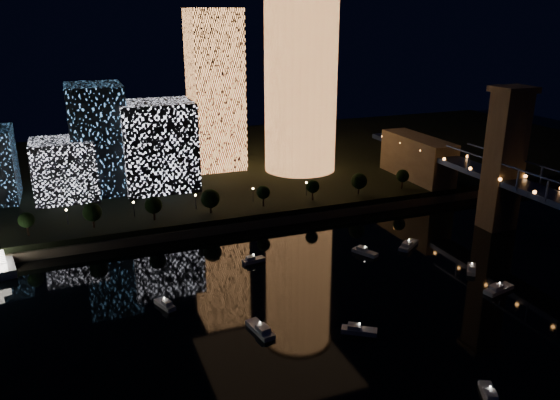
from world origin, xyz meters
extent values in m
plane|color=black|center=(0.00, 0.00, 0.00)|extent=(520.00, 520.00, 0.00)
cube|color=black|center=(0.00, 160.00, 2.50)|extent=(420.00, 160.00, 5.00)
cube|color=#6B5E4C|center=(0.00, 82.00, 1.50)|extent=(420.00, 6.00, 3.00)
cylinder|color=#FF9B51|center=(23.17, 131.34, 44.83)|extent=(32.00, 32.00, 79.66)
cube|color=#FF9B51|center=(-10.98, 148.89, 40.17)|extent=(22.11, 22.11, 70.34)
cube|color=white|center=(-41.43, 125.83, 22.60)|extent=(28.59, 24.20, 35.19)
cube|color=#5196DC|center=(-63.73, 131.84, 26.13)|extent=(21.13, 27.47, 42.26)
cube|color=white|center=(-77.37, 125.00, 16.46)|extent=(22.92, 20.84, 22.92)
cube|color=#6B5E4C|center=(65.00, 50.00, 24.00)|extent=(11.00, 9.00, 48.00)
cube|color=#6B5E4C|center=(65.00, 50.00, 49.00)|extent=(13.00, 11.00, 2.00)
cube|color=#6B5E4C|center=(65.00, 100.00, 11.50)|extent=(12.00, 40.00, 23.00)
cube|color=navy|center=(60.00, 36.00, 21.50)|extent=(0.50, 0.50, 7.00)
cube|color=navy|center=(60.00, 60.00, 21.50)|extent=(0.50, 0.50, 7.00)
sphere|color=orange|center=(59.50, 45.00, 19.80)|extent=(1.20, 1.20, 1.20)
sphere|color=orange|center=(59.50, 90.00, 19.80)|extent=(1.20, 1.20, 1.20)
cube|color=silver|center=(-14.64, 6.45, 0.60)|extent=(8.58, 6.87, 1.20)
cube|color=silver|center=(-15.71, 7.14, 1.70)|extent=(3.68, 3.46, 1.00)
sphere|color=white|center=(-14.64, 6.45, 2.60)|extent=(0.36, 0.36, 0.36)
cube|color=silver|center=(32.90, 24.01, 0.60)|extent=(6.57, 7.17, 1.20)
cube|color=silver|center=(32.18, 23.17, 1.70)|extent=(3.13, 3.21, 1.00)
sphere|color=white|center=(32.90, 24.01, 2.60)|extent=(0.36, 0.36, 0.36)
cube|color=silver|center=(-25.57, 53.19, 0.60)|extent=(7.29, 3.30, 1.20)
cube|color=silver|center=(-26.61, 53.03, 1.70)|extent=(2.71, 2.18, 1.00)
sphere|color=white|center=(-25.57, 53.19, 2.60)|extent=(0.36, 0.36, 0.36)
cube|color=silver|center=(-2.06, -23.47, 0.60)|extent=(5.82, 8.10, 1.20)
cube|color=silver|center=(-2.60, -24.51, 1.70)|extent=(3.07, 3.37, 1.00)
sphere|color=white|center=(-2.06, -23.47, 2.60)|extent=(0.36, 0.36, 0.36)
cube|color=silver|center=(25.59, 45.92, 0.60)|extent=(9.77, 8.16, 1.20)
cube|color=silver|center=(24.40, 45.08, 1.70)|extent=(4.25, 4.04, 1.00)
sphere|color=white|center=(25.59, 45.92, 2.60)|extent=(0.36, 0.36, 0.36)
cube|color=silver|center=(-55.84, 35.66, 0.60)|extent=(4.78, 7.50, 1.20)
cube|color=silver|center=(-55.44, 34.66, 1.70)|extent=(2.66, 3.02, 1.00)
sphere|color=white|center=(-55.84, 35.66, 2.60)|extent=(0.36, 0.36, 0.36)
cube|color=silver|center=(31.45, 11.05, 0.60)|extent=(9.93, 4.96, 1.20)
cube|color=silver|center=(30.06, 10.75, 1.70)|extent=(3.77, 3.11, 1.00)
sphere|color=white|center=(31.45, 11.05, 2.60)|extent=(0.36, 0.36, 0.36)
cube|color=silver|center=(9.44, 46.12, 0.60)|extent=(6.19, 8.70, 1.20)
cube|color=silver|center=(8.87, 47.24, 1.70)|extent=(3.28, 3.61, 1.00)
sphere|color=white|center=(9.44, 46.12, 2.60)|extent=(0.36, 0.36, 0.36)
cube|color=silver|center=(-36.55, 15.52, 0.60)|extent=(4.72, 9.96, 1.20)
cube|color=silver|center=(-36.30, 14.11, 1.70)|extent=(3.04, 3.74, 1.00)
sphere|color=white|center=(-36.55, 15.52, 2.60)|extent=(0.36, 0.36, 0.36)
cylinder|color=black|center=(-90.00, 88.00, 7.00)|extent=(0.70, 0.70, 4.00)
sphere|color=black|center=(-90.00, 88.00, 10.50)|extent=(5.14, 5.14, 5.14)
cylinder|color=black|center=(-70.00, 88.00, 7.00)|extent=(0.70, 0.70, 4.00)
sphere|color=black|center=(-70.00, 88.00, 10.50)|extent=(6.30, 6.30, 6.30)
cylinder|color=black|center=(-50.00, 88.00, 7.00)|extent=(0.70, 0.70, 4.00)
sphere|color=black|center=(-50.00, 88.00, 10.50)|extent=(6.08, 6.08, 6.08)
cylinder|color=black|center=(-30.00, 88.00, 7.00)|extent=(0.70, 0.70, 4.00)
sphere|color=black|center=(-30.00, 88.00, 10.50)|extent=(6.93, 6.93, 6.93)
cylinder|color=black|center=(-10.00, 88.00, 7.00)|extent=(0.70, 0.70, 4.00)
sphere|color=black|center=(-10.00, 88.00, 10.50)|extent=(5.12, 5.12, 5.12)
cylinder|color=black|center=(10.00, 88.00, 7.00)|extent=(0.70, 0.70, 4.00)
sphere|color=black|center=(10.00, 88.00, 10.50)|extent=(5.12, 5.12, 5.12)
cylinder|color=black|center=(30.00, 88.00, 7.00)|extent=(0.70, 0.70, 4.00)
sphere|color=black|center=(30.00, 88.00, 10.50)|extent=(6.42, 6.42, 6.42)
cylinder|color=black|center=(50.00, 88.00, 7.00)|extent=(0.70, 0.70, 4.00)
sphere|color=black|center=(50.00, 88.00, 10.50)|extent=(5.23, 5.23, 5.23)
cylinder|color=black|center=(-78.00, 94.00, 7.50)|extent=(0.24, 0.24, 5.00)
sphere|color=#FFCC7F|center=(-78.00, 94.00, 10.30)|extent=(0.70, 0.70, 0.70)
cylinder|color=black|center=(-56.00, 94.00, 7.50)|extent=(0.24, 0.24, 5.00)
sphere|color=#FFCC7F|center=(-56.00, 94.00, 10.30)|extent=(0.70, 0.70, 0.70)
cylinder|color=black|center=(-34.00, 94.00, 7.50)|extent=(0.24, 0.24, 5.00)
sphere|color=#FFCC7F|center=(-34.00, 94.00, 10.30)|extent=(0.70, 0.70, 0.70)
cylinder|color=black|center=(-12.00, 94.00, 7.50)|extent=(0.24, 0.24, 5.00)
sphere|color=#FFCC7F|center=(-12.00, 94.00, 10.30)|extent=(0.70, 0.70, 0.70)
cylinder|color=black|center=(10.00, 94.00, 7.50)|extent=(0.24, 0.24, 5.00)
sphere|color=#FFCC7F|center=(10.00, 94.00, 10.30)|extent=(0.70, 0.70, 0.70)
cylinder|color=black|center=(32.00, 94.00, 7.50)|extent=(0.24, 0.24, 5.00)
sphere|color=#FFCC7F|center=(32.00, 94.00, 10.30)|extent=(0.70, 0.70, 0.70)
camera|label=1|loc=(-73.21, -92.45, 71.71)|focal=35.00mm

